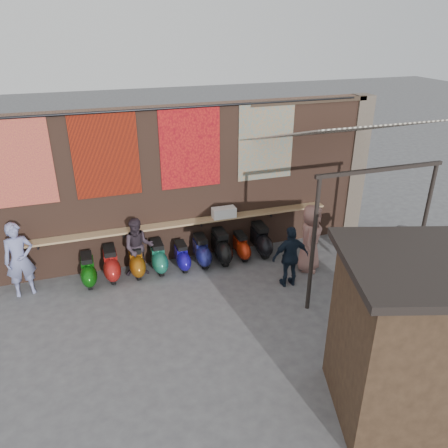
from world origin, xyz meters
name	(u,v)px	position (x,y,z in m)	size (l,w,h in m)	color
ground	(209,310)	(0.00, 0.00, 0.00)	(70.00, 70.00, 0.00)	#474749
brick_wall	(178,185)	(0.00, 2.70, 2.00)	(10.00, 0.40, 4.00)	brown
pier_right	(354,166)	(5.20, 2.70, 2.00)	(0.50, 0.50, 4.00)	#4C4238
eating_counter	(183,223)	(0.00, 2.33, 1.10)	(8.00, 0.32, 0.05)	#9E7A51
shelf_box	(224,212)	(1.10, 2.30, 1.26)	(0.61, 0.29, 0.26)	white
tapestry_redgold	(16,163)	(-3.60, 2.48, 3.00)	(1.50, 0.02, 2.00)	maroon
tapestry_sun	(106,155)	(-1.70, 2.48, 3.00)	(1.50, 0.02, 2.00)	red
tapestry_orange	(190,148)	(0.30, 2.48, 3.00)	(1.50, 0.02, 2.00)	red
tapestry_multi	(266,142)	(2.30, 2.48, 3.00)	(1.50, 0.02, 2.00)	teal
hang_rail	(176,108)	(0.00, 2.47, 3.98)	(0.06, 0.06, 9.50)	black
scooter_stool_0	(88,270)	(-2.45, 1.96, 0.37)	(0.35, 0.78, 0.74)	#0B500B
scooter_stool_1	(111,264)	(-1.90, 2.04, 0.40)	(0.38, 0.84, 0.80)	#9F1815
scooter_stool_2	(136,261)	(-1.29, 2.03, 0.38)	(0.36, 0.80, 0.76)	#86480C
scooter_stool_3	(158,257)	(-0.74, 2.04, 0.39)	(0.37, 0.82, 0.78)	#1B6C54
scooter_stool_4	(182,256)	(-0.14, 1.96, 0.34)	(0.32, 0.72, 0.68)	#180D92
scooter_stool_5	(201,251)	(0.39, 2.01, 0.38)	(0.36, 0.80, 0.76)	navy
scooter_stool_6	(221,247)	(0.92, 2.00, 0.42)	(0.40, 0.88, 0.84)	black
scooter_stool_7	(241,246)	(1.49, 2.01, 0.34)	(0.32, 0.72, 0.68)	#A6240C
scooter_stool_8	(261,240)	(2.07, 2.04, 0.42)	(0.40, 0.88, 0.84)	black
diner_left	(20,260)	(-3.88, 2.00, 0.90)	(0.66, 0.43, 1.80)	#797EB0
diner_right	(139,247)	(-1.21, 2.00, 0.76)	(0.74, 0.58, 1.52)	#2E242C
shopper_navy	(290,257)	(2.12, 0.39, 0.77)	(0.90, 0.38, 1.54)	black
shopper_grey	(398,256)	(4.58, -0.36, 0.77)	(0.99, 0.57, 1.53)	#505055
shopper_tan	(310,238)	(2.92, 0.91, 0.89)	(0.87, 0.56, 1.77)	#986960
market_stall	(426,344)	(2.39, -3.62, 1.35)	(2.50, 1.87, 2.71)	black
stall_roof	(446,264)	(2.39, -3.62, 2.77)	(2.80, 2.15, 0.12)	black
stall_sign	(408,276)	(2.68, -2.70, 1.96)	(1.20, 0.04, 0.50)	gold
stall_shelf	(398,323)	(2.68, -2.70, 0.99)	(2.07, 0.10, 0.06)	#473321
awning_canvas	(343,130)	(3.50, 0.90, 3.55)	(3.20, 3.40, 0.03)	beige
awning_ledger	(311,101)	(3.50, 2.49, 3.95)	(3.30, 0.08, 0.12)	#33261C
awning_header	(381,170)	(3.50, -0.60, 3.08)	(3.00, 0.08, 0.08)	black
awning_post_left	(313,246)	(2.10, -0.60, 1.55)	(0.09, 0.09, 3.10)	black
awning_post_right	(423,228)	(4.90, -0.60, 1.55)	(0.09, 0.09, 3.10)	black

